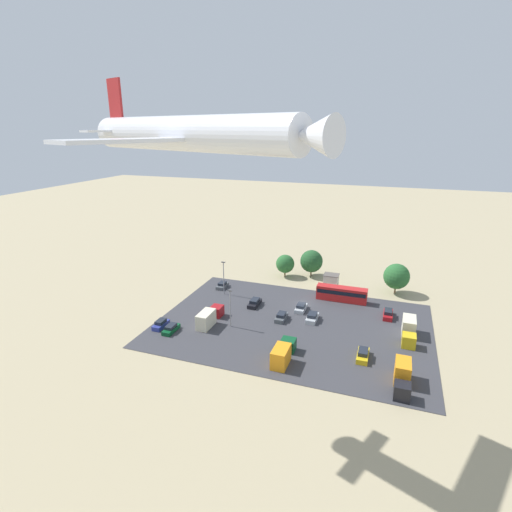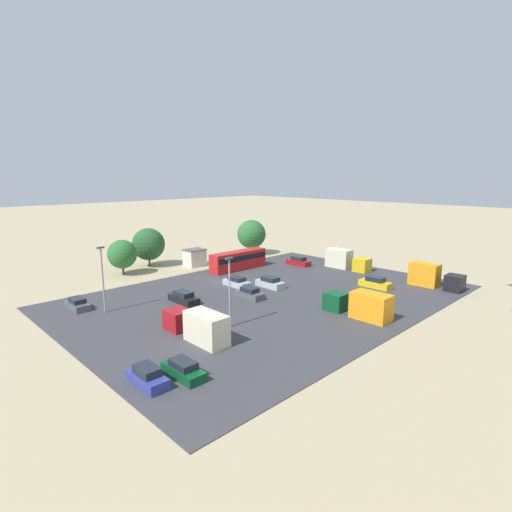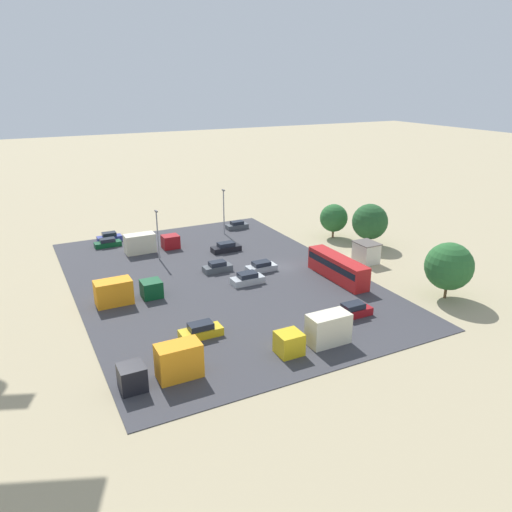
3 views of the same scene
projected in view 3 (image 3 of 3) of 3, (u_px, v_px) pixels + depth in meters
ground_plane at (282, 267)px, 74.37m from camera, size 400.00×400.00×0.00m
parking_lot_surface at (217, 279)px, 69.84m from camera, size 53.21×37.70×0.08m
shed_building at (366, 252)px, 75.94m from camera, size 3.71×3.06×3.15m
bus at (338, 267)px, 69.33m from camera, size 11.29×2.47×3.26m
parked_car_0 at (108, 243)px, 83.09m from camera, size 1.73×4.31×1.41m
parked_car_1 at (237, 225)px, 92.97m from camera, size 1.80×4.05×1.43m
parked_car_2 at (217, 267)px, 72.40m from camera, size 1.82×4.18×1.52m
parked_car_3 at (201, 331)px, 54.09m from camera, size 1.87×4.70×1.62m
parked_car_4 at (261, 267)px, 72.56m from camera, size 1.94×4.45×1.45m
parked_car_5 at (226, 248)px, 80.71m from camera, size 1.88×4.77×1.52m
parked_car_6 at (353, 311)px, 58.77m from camera, size 1.87×4.66×1.63m
parked_car_7 at (109, 237)px, 85.80m from camera, size 1.71×4.08×1.57m
parked_car_8 at (247, 279)px, 68.15m from camera, size 2.00×4.52×1.56m
parked_truck_0 at (166, 365)px, 46.00m from camera, size 2.33×7.68×3.41m
parked_truck_1 at (317, 333)px, 51.95m from camera, size 2.38×8.31×3.34m
parked_truck_2 at (125, 291)px, 62.28m from camera, size 2.49×8.23×3.11m
parked_truck_3 at (149, 243)px, 80.53m from camera, size 2.33×8.77×3.09m
tree_near_shed at (449, 266)px, 62.57m from camera, size 6.04×6.04×7.37m
tree_apron_mid at (370, 222)px, 82.67m from camera, size 5.92×5.92×7.11m
tree_apron_far at (334, 218)px, 87.14m from camera, size 4.86×4.86×5.97m
light_pole_lot_centre at (224, 210)px, 88.52m from camera, size 0.90×0.28×8.09m
light_pole_lot_edge at (158, 233)px, 75.88m from camera, size 0.90×0.28×7.80m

